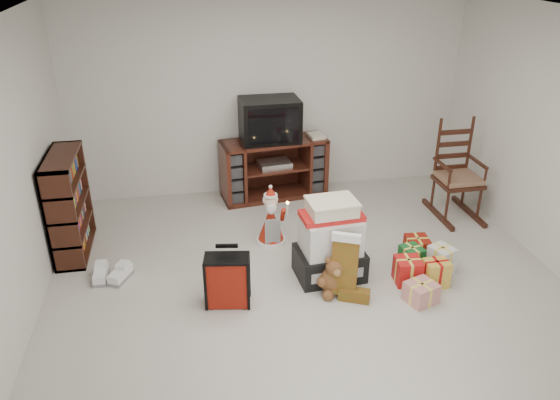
{
  "coord_description": "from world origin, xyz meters",
  "views": [
    {
      "loc": [
        -1.07,
        -4.16,
        3.06
      ],
      "look_at": [
        -0.2,
        0.6,
        0.73
      ],
      "focal_mm": 35.0,
      "sensor_mm": 36.0,
      "label": 1
    }
  ],
  "objects_px": {
    "mrs_claus_figurine": "(271,221)",
    "crt_television": "(270,120)",
    "tv_stand": "(274,168)",
    "sneaker_pair": "(111,275)",
    "teddy_bear": "(334,277)",
    "rocking_chair": "(455,182)",
    "red_suitcase": "(228,281)",
    "santa_figurine": "(324,228)",
    "gift_cluster": "(422,266)",
    "gift_pile": "(330,244)",
    "bookshelf": "(69,206)"
  },
  "relations": [
    {
      "from": "rocking_chair",
      "to": "santa_figurine",
      "type": "relative_size",
      "value": 1.89
    },
    {
      "from": "mrs_claus_figurine",
      "to": "gift_cluster",
      "type": "xyz_separation_m",
      "value": [
        1.37,
        -0.94,
        -0.14
      ]
    },
    {
      "from": "tv_stand",
      "to": "mrs_claus_figurine",
      "type": "xyz_separation_m",
      "value": [
        -0.24,
        -1.19,
        -0.12
      ]
    },
    {
      "from": "gift_pile",
      "to": "sneaker_pair",
      "type": "relative_size",
      "value": 2.12
    },
    {
      "from": "bookshelf",
      "to": "rocking_chair",
      "type": "relative_size",
      "value": 0.9
    },
    {
      "from": "bookshelf",
      "to": "gift_pile",
      "type": "bearing_deg",
      "value": -20.69
    },
    {
      "from": "tv_stand",
      "to": "santa_figurine",
      "type": "bearing_deg",
      "value": -85.4
    },
    {
      "from": "gift_cluster",
      "to": "crt_television",
      "type": "distance_m",
      "value": 2.61
    },
    {
      "from": "tv_stand",
      "to": "sneaker_pair",
      "type": "height_order",
      "value": "tv_stand"
    },
    {
      "from": "gift_cluster",
      "to": "crt_television",
      "type": "xyz_separation_m",
      "value": [
        -1.17,
        2.15,
        0.91
      ]
    },
    {
      "from": "santa_figurine",
      "to": "sneaker_pair",
      "type": "bearing_deg",
      "value": -174.84
    },
    {
      "from": "bookshelf",
      "to": "crt_television",
      "type": "distance_m",
      "value": 2.55
    },
    {
      "from": "rocking_chair",
      "to": "crt_television",
      "type": "height_order",
      "value": "crt_television"
    },
    {
      "from": "bookshelf",
      "to": "crt_television",
      "type": "bearing_deg",
      "value": 23.47
    },
    {
      "from": "mrs_claus_figurine",
      "to": "gift_cluster",
      "type": "height_order",
      "value": "mrs_claus_figurine"
    },
    {
      "from": "santa_figurine",
      "to": "sneaker_pair",
      "type": "relative_size",
      "value": 1.67
    },
    {
      "from": "rocking_chair",
      "to": "gift_pile",
      "type": "relative_size",
      "value": 1.49
    },
    {
      "from": "rocking_chair",
      "to": "teddy_bear",
      "type": "xyz_separation_m",
      "value": [
        -1.87,
        -1.36,
        -0.24
      ]
    },
    {
      "from": "santa_figurine",
      "to": "gift_cluster",
      "type": "distance_m",
      "value": 1.09
    },
    {
      "from": "crt_television",
      "to": "santa_figurine",
      "type": "bearing_deg",
      "value": -78.05
    },
    {
      "from": "tv_stand",
      "to": "crt_television",
      "type": "distance_m",
      "value": 0.65
    },
    {
      "from": "rocking_chair",
      "to": "gift_cluster",
      "type": "xyz_separation_m",
      "value": [
        -0.93,
        -1.25,
        -0.3
      ]
    },
    {
      "from": "tv_stand",
      "to": "mrs_claus_figurine",
      "type": "relative_size",
      "value": 2.06
    },
    {
      "from": "gift_pile",
      "to": "bookshelf",
      "type": "bearing_deg",
      "value": 155.15
    },
    {
      "from": "sneaker_pair",
      "to": "mrs_claus_figurine",
      "type": "bearing_deg",
      "value": 25.83
    },
    {
      "from": "bookshelf",
      "to": "santa_figurine",
      "type": "bearing_deg",
      "value": -9.61
    },
    {
      "from": "red_suitcase",
      "to": "teddy_bear",
      "type": "bearing_deg",
      "value": 9.01
    },
    {
      "from": "santa_figurine",
      "to": "crt_television",
      "type": "bearing_deg",
      "value": 103.62
    },
    {
      "from": "teddy_bear",
      "to": "mrs_claus_figurine",
      "type": "relative_size",
      "value": 0.58
    },
    {
      "from": "teddy_bear",
      "to": "mrs_claus_figurine",
      "type": "distance_m",
      "value": 1.14
    },
    {
      "from": "rocking_chair",
      "to": "sneaker_pair",
      "type": "distance_m",
      "value": 4.07
    },
    {
      "from": "red_suitcase",
      "to": "rocking_chair",
      "type": "bearing_deg",
      "value": 34.23
    },
    {
      "from": "mrs_claus_figurine",
      "to": "tv_stand",
      "type": "bearing_deg",
      "value": 78.66
    },
    {
      "from": "rocking_chair",
      "to": "sneaker_pair",
      "type": "xyz_separation_m",
      "value": [
        -3.98,
        -0.75,
        -0.36
      ]
    },
    {
      "from": "tv_stand",
      "to": "sneaker_pair",
      "type": "bearing_deg",
      "value": -147.09
    },
    {
      "from": "sneaker_pair",
      "to": "teddy_bear",
      "type": "bearing_deg",
      "value": -4.94
    },
    {
      "from": "gift_pile",
      "to": "red_suitcase",
      "type": "relative_size",
      "value": 1.39
    },
    {
      "from": "bookshelf",
      "to": "rocking_chair",
      "type": "height_order",
      "value": "rocking_chair"
    },
    {
      "from": "tv_stand",
      "to": "red_suitcase",
      "type": "relative_size",
      "value": 2.37
    },
    {
      "from": "gift_pile",
      "to": "santa_figurine",
      "type": "distance_m",
      "value": 0.54
    },
    {
      "from": "santa_figurine",
      "to": "gift_cluster",
      "type": "relative_size",
      "value": 0.67
    },
    {
      "from": "gift_pile",
      "to": "gift_cluster",
      "type": "relative_size",
      "value": 0.84
    },
    {
      "from": "gift_cluster",
      "to": "santa_figurine",
      "type": "bearing_deg",
      "value": 139.44
    },
    {
      "from": "mrs_claus_figurine",
      "to": "santa_figurine",
      "type": "bearing_deg",
      "value": -23.85
    },
    {
      "from": "bookshelf",
      "to": "teddy_bear",
      "type": "bearing_deg",
      "value": -26.44
    },
    {
      "from": "mrs_claus_figurine",
      "to": "sneaker_pair",
      "type": "xyz_separation_m",
      "value": [
        -1.68,
        -0.44,
        -0.21
      ]
    },
    {
      "from": "crt_television",
      "to": "teddy_bear",
      "type": "bearing_deg",
      "value": -85.77
    },
    {
      "from": "tv_stand",
      "to": "gift_cluster",
      "type": "bearing_deg",
      "value": -69.59
    },
    {
      "from": "mrs_claus_figurine",
      "to": "crt_television",
      "type": "relative_size",
      "value": 0.92
    },
    {
      "from": "teddy_bear",
      "to": "mrs_claus_figurine",
      "type": "bearing_deg",
      "value": 112.12
    }
  ]
}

